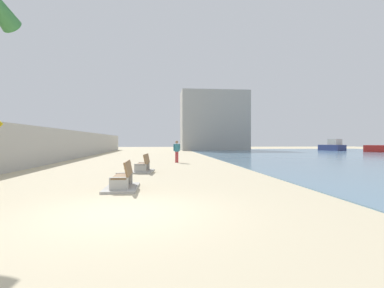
{
  "coord_description": "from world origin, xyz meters",
  "views": [
    {
      "loc": [
        0.83,
        -7.0,
        1.68
      ],
      "look_at": [
        2.7,
        10.37,
        1.5
      ],
      "focal_mm": 27.59,
      "sensor_mm": 36.0,
      "label": 1
    }
  ],
  "objects_px": {
    "bench_near": "(123,182)",
    "boat_outer": "(332,146)",
    "person_walking": "(177,150)",
    "bench_far": "(143,168)"
  },
  "relations": [
    {
      "from": "bench_near",
      "to": "boat_outer",
      "type": "xyz_separation_m",
      "value": [
        30.84,
        37.34,
        0.54
      ]
    },
    {
      "from": "bench_near",
      "to": "boat_outer",
      "type": "distance_m",
      "value": 48.43
    },
    {
      "from": "person_walking",
      "to": "bench_near",
      "type": "bearing_deg",
      "value": -101.83
    },
    {
      "from": "person_walking",
      "to": "boat_outer",
      "type": "height_order",
      "value": "boat_outer"
    },
    {
      "from": "person_walking",
      "to": "bench_far",
      "type": "bearing_deg",
      "value": -108.08
    },
    {
      "from": "boat_outer",
      "to": "person_walking",
      "type": "bearing_deg",
      "value": -138.56
    },
    {
      "from": "bench_near",
      "to": "person_walking",
      "type": "bearing_deg",
      "value": 78.17
    },
    {
      "from": "boat_outer",
      "to": "bench_far",
      "type": "bearing_deg",
      "value": -133.83
    },
    {
      "from": "person_walking",
      "to": "boat_outer",
      "type": "relative_size",
      "value": 0.37
    },
    {
      "from": "bench_far",
      "to": "boat_outer",
      "type": "xyz_separation_m",
      "value": [
        30.46,
        31.73,
        0.54
      ]
    }
  ]
}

